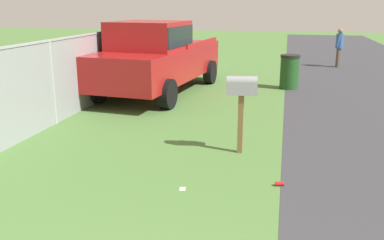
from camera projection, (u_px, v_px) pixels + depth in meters
The scene contains 7 objects.
mailbox at pixel (242, 92), 7.32m from camera, with size 0.27×0.55×1.37m.
pickup_truck at pixel (157, 56), 12.26m from camera, with size 5.80×2.76×2.09m.
trash_bin at pixel (289, 72), 13.13m from camera, with size 0.59×0.59×1.04m.
pedestrian at pixel (339, 45), 17.46m from camera, with size 0.46×0.32×1.57m.
fence_section at pixel (103, 63), 11.66m from camera, with size 16.05×0.07×1.83m.
litter_can_midfield_b at pixel (279, 184), 6.20m from camera, with size 0.07×0.07×0.12m, color red.
litter_wrapper_near_hydrant at pixel (182, 189), 6.10m from camera, with size 0.12×0.08×0.01m, color silver.
Camera 1 is at (-1.52, -1.17, 2.57)m, focal length 40.00 mm.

